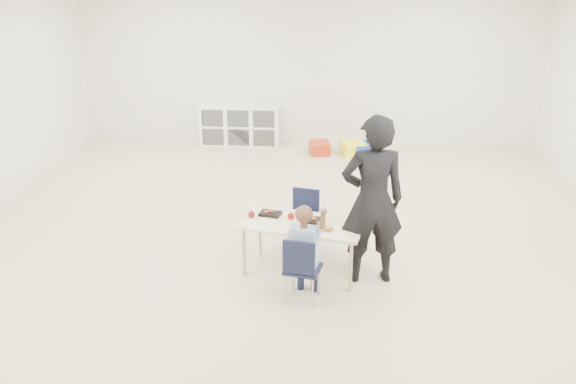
# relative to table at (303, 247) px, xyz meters

# --- Properties ---
(room) EXTENTS (9.00, 9.02, 2.80)m
(room) POSITION_rel_table_xyz_m (-0.18, 0.40, 1.11)
(room) COLOR beige
(room) RESTS_ON ground
(table) EXTENTS (1.35, 0.88, 0.57)m
(table) POSITION_rel_table_xyz_m (0.00, 0.00, 0.00)
(table) COLOR beige
(table) RESTS_ON ground
(chair_near) EXTENTS (0.39, 0.38, 0.69)m
(chair_near) POSITION_rel_table_xyz_m (0.03, -0.55, 0.05)
(chair_near) COLOR black
(chair_near) RESTS_ON ground
(chair_far) EXTENTS (0.39, 0.38, 0.69)m
(chair_far) POSITION_rel_table_xyz_m (-0.03, 0.55, 0.05)
(chair_far) COLOR black
(chair_far) RESTS_ON ground
(child) EXTENTS (0.55, 0.55, 1.08)m
(child) POSITION_rel_table_xyz_m (0.03, -0.55, 0.25)
(child) COLOR #ADC3EA
(child) RESTS_ON chair_near
(lunch_tray_near) EXTENTS (0.25, 0.20, 0.03)m
(lunch_tray_near) POSITION_rel_table_xyz_m (0.11, 0.03, 0.30)
(lunch_tray_near) COLOR black
(lunch_tray_near) RESTS_ON table
(lunch_tray_far) EXTENTS (0.25, 0.20, 0.03)m
(lunch_tray_far) POSITION_rel_table_xyz_m (-0.36, 0.17, 0.30)
(lunch_tray_far) COLOR black
(lunch_tray_far) RESTS_ON table
(milk_carton) EXTENTS (0.08, 0.08, 0.10)m
(milk_carton) POSITION_rel_table_xyz_m (-0.02, -0.10, 0.33)
(milk_carton) COLOR white
(milk_carton) RESTS_ON table
(bread_roll) EXTENTS (0.09, 0.09, 0.07)m
(bread_roll) POSITION_rel_table_xyz_m (0.26, -0.16, 0.32)
(bread_roll) COLOR tan
(bread_roll) RESTS_ON table
(apple_near) EXTENTS (0.07, 0.07, 0.07)m
(apple_near) POSITION_rel_table_xyz_m (-0.13, 0.07, 0.32)
(apple_near) COLOR maroon
(apple_near) RESTS_ON table
(apple_far) EXTENTS (0.07, 0.07, 0.07)m
(apple_far) POSITION_rel_table_xyz_m (-0.55, 0.09, 0.32)
(apple_far) COLOR maroon
(apple_far) RESTS_ON table
(cubby_shelf) EXTENTS (1.40, 0.40, 0.70)m
(cubby_shelf) POSITION_rel_table_xyz_m (-1.38, 4.68, 0.06)
(cubby_shelf) COLOR white
(cubby_shelf) RESTS_ON ground
(adult) EXTENTS (0.70, 0.51, 1.75)m
(adult) POSITION_rel_table_xyz_m (0.69, -0.10, 0.59)
(adult) COLOR black
(adult) RESTS_ON ground
(bin_red) EXTENTS (0.40, 0.47, 0.20)m
(bin_red) POSITION_rel_table_xyz_m (0.06, 4.23, -0.19)
(bin_red) COLOR #B42E12
(bin_red) RESTS_ON ground
(bin_yellow) EXTENTS (0.46, 0.53, 0.22)m
(bin_yellow) POSITION_rel_table_xyz_m (0.63, 4.20, -0.18)
(bin_yellow) COLOR #FFF11A
(bin_yellow) RESTS_ON ground
(bin_blue) EXTENTS (0.44, 0.51, 0.21)m
(bin_blue) POSITION_rel_table_xyz_m (0.79, 4.21, -0.18)
(bin_blue) COLOR #162FA9
(bin_blue) RESTS_ON ground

